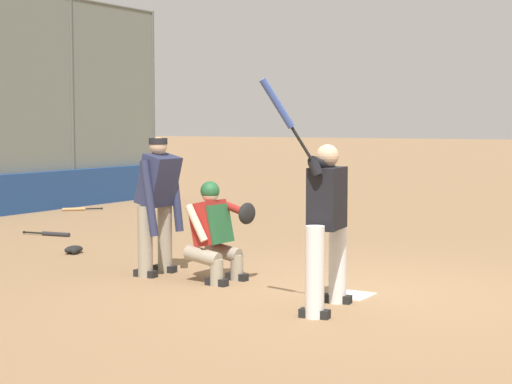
% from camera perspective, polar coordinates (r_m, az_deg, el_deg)
% --- Properties ---
extents(ground_plane, '(160.00, 160.00, 0.00)m').
position_cam_1_polar(ground_plane, '(8.97, 6.28, -6.87)').
color(ground_plane, '#93704C').
extents(home_plate_marker, '(0.43, 0.43, 0.01)m').
position_cam_1_polar(home_plate_marker, '(8.97, 6.28, -6.83)').
color(home_plate_marker, white).
rests_on(home_plate_marker, ground_plane).
extents(batter_at_plate, '(1.09, 0.60, 2.19)m').
position_cam_1_polar(batter_at_plate, '(8.12, 4.69, -1.89)').
color(batter_at_plate, silver).
rests_on(batter_at_plate, ground_plane).
extents(catcher_behind_plate, '(0.60, 0.71, 1.13)m').
position_cam_1_polar(catcher_behind_plate, '(9.60, -2.70, -2.54)').
color(catcher_behind_plate, gray).
rests_on(catcher_behind_plate, ground_plane).
extents(umpire_home, '(0.66, 0.39, 1.62)m').
position_cam_1_polar(umpire_home, '(10.05, -6.57, -0.64)').
color(umpire_home, gray).
rests_on(umpire_home, ground_plane).
extents(spare_bat_near_backstop, '(0.17, 0.89, 0.07)m').
position_cam_1_polar(spare_bat_near_backstop, '(13.86, -13.43, -2.73)').
color(spare_bat_near_backstop, black).
rests_on(spare_bat_near_backstop, ground_plane).
extents(spare_bat_by_padding, '(0.63, 0.57, 0.07)m').
position_cam_1_polar(spare_bat_by_padding, '(17.67, -11.84, -1.12)').
color(spare_bat_by_padding, black).
rests_on(spare_bat_by_padding, ground_plane).
extents(fielding_glove_on_dirt, '(0.30, 0.23, 0.11)m').
position_cam_1_polar(fielding_glove_on_dirt, '(11.95, -12.05, -3.78)').
color(fielding_glove_on_dirt, black).
rests_on(fielding_glove_on_dirt, ground_plane).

